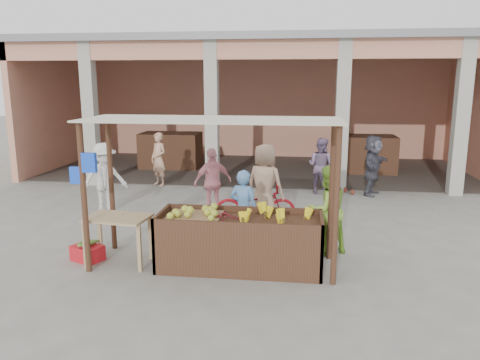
# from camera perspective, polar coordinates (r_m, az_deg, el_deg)

# --- Properties ---
(ground) EXTENTS (60.00, 60.00, 0.00)m
(ground) POSITION_cam_1_polar(r_m,az_deg,el_deg) (7.76, -3.76, -10.41)
(ground) COLOR slate
(ground) RESTS_ON ground
(market_building) EXTENTS (14.40, 6.40, 4.20)m
(market_building) POSITION_cam_1_polar(r_m,az_deg,el_deg) (16.02, 2.53, 11.11)
(market_building) COLOR tan
(market_building) RESTS_ON ground
(fruit_stall) EXTENTS (2.60, 0.95, 0.80)m
(fruit_stall) POSITION_cam_1_polar(r_m,az_deg,el_deg) (7.54, -0.03, -7.81)
(fruit_stall) COLOR #503120
(fruit_stall) RESTS_ON ground
(stall_awning) EXTENTS (4.09, 1.35, 2.39)m
(stall_awning) POSITION_cam_1_polar(r_m,az_deg,el_deg) (7.30, -4.00, 4.28)
(stall_awning) COLOR #503120
(stall_awning) RESTS_ON ground
(banana_heap) EXTENTS (1.07, 0.58, 0.19)m
(banana_heap) POSITION_cam_1_polar(r_m,az_deg,el_deg) (7.31, 3.99, -4.36)
(banana_heap) COLOR yellow
(banana_heap) RESTS_ON fruit_stall
(melon_tray) EXTENTS (0.84, 0.73, 0.22)m
(melon_tray) POSITION_cam_1_polar(r_m,az_deg,el_deg) (7.45, -5.62, -4.05)
(melon_tray) COLOR #95724D
(melon_tray) RESTS_ON fruit_stall
(berry_heap) EXTENTS (0.45, 0.36, 0.14)m
(berry_heap) POSITION_cam_1_polar(r_m,az_deg,el_deg) (7.37, -1.86, -4.43)
(berry_heap) COLOR maroon
(berry_heap) RESTS_ON fruit_stall
(side_table) EXTENTS (1.06, 0.77, 0.80)m
(side_table) POSITION_cam_1_polar(r_m,az_deg,el_deg) (7.88, -14.66, -5.29)
(side_table) COLOR tan
(side_table) RESTS_ON ground
(papaya_pile) EXTENTS (0.63, 0.36, 0.18)m
(papaya_pile) POSITION_cam_1_polar(r_m,az_deg,el_deg) (7.82, -14.75, -3.69)
(papaya_pile) COLOR #3E7F29
(papaya_pile) RESTS_ON side_table
(red_crate) EXTENTS (0.59, 0.52, 0.25)m
(red_crate) POSITION_cam_1_polar(r_m,az_deg,el_deg) (8.33, -18.09, -8.45)
(red_crate) COLOR red
(red_crate) RESTS_ON ground
(plantain_bundle) EXTENTS (0.39, 0.27, 0.08)m
(plantain_bundle) POSITION_cam_1_polar(r_m,az_deg,el_deg) (8.28, -18.17, -7.37)
(plantain_bundle) COLOR #568731
(plantain_bundle) RESTS_ON red_crate
(produce_sacks) EXTENTS (0.75, 0.70, 0.57)m
(produce_sacks) POSITION_cam_1_polar(r_m,az_deg,el_deg) (12.68, 12.83, -0.44)
(produce_sacks) COLOR maroon
(produce_sacks) RESTS_ON ground
(vendor_blue) EXTENTS (0.67, 0.57, 1.52)m
(vendor_blue) POSITION_cam_1_polar(r_m,az_deg,el_deg) (8.33, 0.44, -3.25)
(vendor_blue) COLOR #5B91D0
(vendor_blue) RESTS_ON ground
(vendor_green) EXTENTS (0.91, 0.79, 1.64)m
(vendor_green) POSITION_cam_1_polar(r_m,az_deg,el_deg) (8.19, 10.54, -3.31)
(vendor_green) COLOR #8AC13B
(vendor_green) RESTS_ON ground
(motorcycle) EXTENTS (0.83, 1.83, 0.92)m
(motorcycle) POSITION_cam_1_polar(r_m,az_deg,el_deg) (9.70, 1.87, -2.89)
(motorcycle) COLOR maroon
(motorcycle) RESTS_ON ground
(shopper_a) EXTENTS (1.19, 1.17, 1.74)m
(shopper_a) POSITION_cam_1_polar(r_m,az_deg,el_deg) (10.88, -16.20, 0.49)
(shopper_a) COLOR silver
(shopper_a) RESTS_ON ground
(shopper_b) EXTENTS (1.07, 0.94, 1.61)m
(shopper_b) POSITION_cam_1_polar(r_m,az_deg,el_deg) (10.37, -3.34, 0.03)
(shopper_b) COLOR pink
(shopper_b) RESTS_ON ground
(shopper_c) EXTENTS (1.07, 0.91, 1.88)m
(shopper_c) POSITION_cam_1_polar(r_m,az_deg,el_deg) (9.68, 3.04, -0.02)
(shopper_c) COLOR tan
(shopper_c) RESTS_ON ground
(shopper_d) EXTENTS (1.16, 1.67, 1.67)m
(shopper_d) POSITION_cam_1_polar(r_m,az_deg,el_deg) (12.66, 15.88, 1.93)
(shopper_d) COLOR #454550
(shopper_d) RESTS_ON ground
(shopper_e) EXTENTS (0.74, 0.71, 1.59)m
(shopper_e) POSITION_cam_1_polar(r_m,az_deg,el_deg) (13.51, -9.88, 2.65)
(shopper_e) COLOR tan
(shopper_e) RESTS_ON ground
(shopper_f) EXTENTS (0.92, 0.80, 1.63)m
(shopper_f) POSITION_cam_1_polar(r_m,az_deg,el_deg) (12.54, 9.82, 2.03)
(shopper_f) COLOR slate
(shopper_f) RESTS_ON ground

